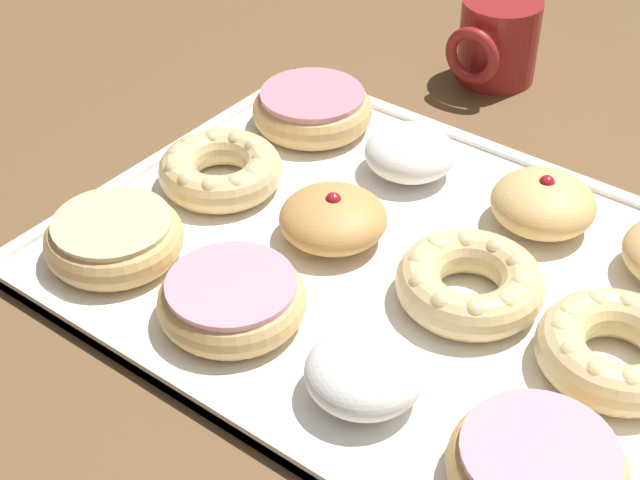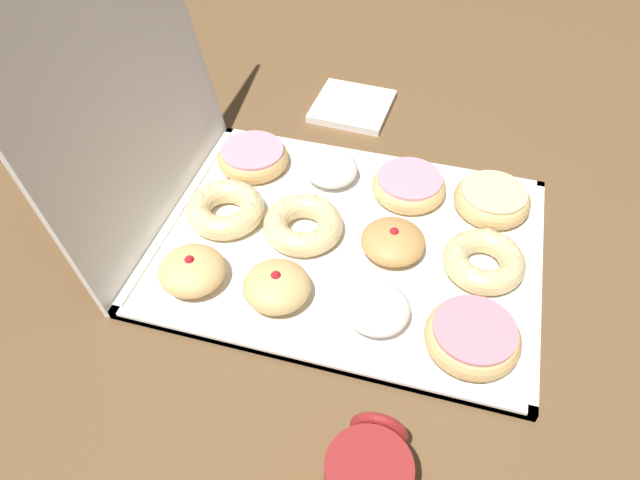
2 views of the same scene
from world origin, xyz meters
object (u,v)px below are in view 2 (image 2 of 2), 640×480
object	(u,v)px
jelly_filled_donut_9	(192,270)
glazed_ring_donut_2	(492,199)
cruller_donut_10	(226,208)
pink_frosted_donut_5	(409,185)
pink_frosted_donut_0	(473,337)
cruller_donut_7	(304,223)
pink_frosted_donut_11	(253,157)
donut_box	(348,245)
coffee_mug	(368,480)
powdered_filled_donut_8	(331,169)
cruller_donut_1	(484,259)
jelly_filled_donut_6	(277,286)
powdered_filled_donut_3	(377,309)
napkin_stack	(352,106)
jelly_filled_donut_4	(393,243)

from	to	relation	value
jelly_filled_donut_9	glazed_ring_donut_2	bearing A→B (deg)	-55.95
glazed_ring_donut_2	cruller_donut_10	size ratio (longest dim) A/B	0.98
pink_frosted_donut_5	pink_frosted_donut_0	bearing A→B (deg)	-154.61
cruller_donut_7	pink_frosted_donut_11	xyz separation A→B (m)	(0.12, 0.12, -0.00)
donut_box	coffee_mug	distance (m)	0.36
pink_frosted_donut_5	powdered_filled_donut_8	distance (m)	0.13
cruller_donut_1	coffee_mug	world-z (taller)	coffee_mug
jelly_filled_donut_6	pink_frosted_donut_0	bearing A→B (deg)	-91.95
powdered_filled_donut_3	jelly_filled_donut_6	world-z (taller)	jelly_filled_donut_6
cruller_donut_7	powdered_filled_donut_3	bearing A→B (deg)	-132.82
cruller_donut_7	jelly_filled_donut_9	distance (m)	0.18
pink_frosted_donut_0	coffee_mug	bearing A→B (deg)	157.94
cruller_donut_1	glazed_ring_donut_2	size ratio (longest dim) A/B	0.98
powdered_filled_donut_3	jelly_filled_donut_6	xyz separation A→B (m)	(-0.00, 0.13, 0.00)
donut_box	pink_frosted_donut_11	xyz separation A→B (m)	(0.13, 0.19, 0.02)
jelly_filled_donut_6	napkin_stack	distance (m)	0.47
powdered_filled_donut_8	pink_frosted_donut_11	distance (m)	0.13
pink_frosted_donut_11	jelly_filled_donut_6	bearing A→B (deg)	-153.55
cruller_donut_1	pink_frosted_donut_11	distance (m)	0.40
pink_frosted_donut_0	cruller_donut_1	size ratio (longest dim) A/B	1.05
powdered_filled_donut_3	jelly_filled_donut_6	bearing A→B (deg)	90.34
powdered_filled_donut_3	jelly_filled_donut_9	size ratio (longest dim) A/B	0.92
pink_frosted_donut_0	jelly_filled_donut_4	bearing A→B (deg)	43.84
cruller_donut_10	coffee_mug	world-z (taller)	coffee_mug
glazed_ring_donut_2	jelly_filled_donut_9	size ratio (longest dim) A/B	1.27
donut_box	pink_frosted_donut_0	bearing A→B (deg)	-125.07
cruller_donut_1	cruller_donut_7	world-z (taller)	cruller_donut_7
coffee_mug	powdered_filled_donut_3	bearing A→B (deg)	8.99
pink_frosted_donut_0	powdered_filled_donut_3	bearing A→B (deg)	85.50
jelly_filled_donut_9	coffee_mug	distance (m)	0.36
jelly_filled_donut_9	cruller_donut_10	distance (m)	0.13
jelly_filled_donut_4	pink_frosted_donut_11	bearing A→B (deg)	63.02
jelly_filled_donut_9	jelly_filled_donut_6	bearing A→B (deg)	-87.93
pink_frosted_donut_5	coffee_mug	distance (m)	0.47
jelly_filled_donut_9	pink_frosted_donut_0	bearing A→B (deg)	-90.68
jelly_filled_donut_4	powdered_filled_donut_8	bearing A→B (deg)	43.10
cruller_donut_1	cruller_donut_10	world-z (taller)	cruller_donut_10
powdered_filled_donut_3	pink_frosted_donut_5	bearing A→B (deg)	0.36
pink_frosted_donut_5	pink_frosted_donut_11	distance (m)	0.26
cruller_donut_1	cruller_donut_10	bearing A→B (deg)	90.39
cruller_donut_7	pink_frosted_donut_5	bearing A→B (deg)	-47.41
glazed_ring_donut_2	jelly_filled_donut_9	xyz separation A→B (m)	(-0.26, 0.38, 0.00)
pink_frosted_donut_11	napkin_stack	size ratio (longest dim) A/B	0.84
cruller_donut_1	napkin_stack	world-z (taller)	cruller_donut_1
cruller_donut_1	powdered_filled_donut_8	bearing A→B (deg)	63.25
powdered_filled_donut_3	powdered_filled_donut_8	size ratio (longest dim) A/B	1.00
glazed_ring_donut_2	pink_frosted_donut_5	size ratio (longest dim) A/B	1.00
cruller_donut_7	coffee_mug	size ratio (longest dim) A/B	1.11
jelly_filled_donut_4	coffee_mug	distance (m)	0.34
powdered_filled_donut_8	pink_frosted_donut_11	world-z (taller)	powdered_filled_donut_8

